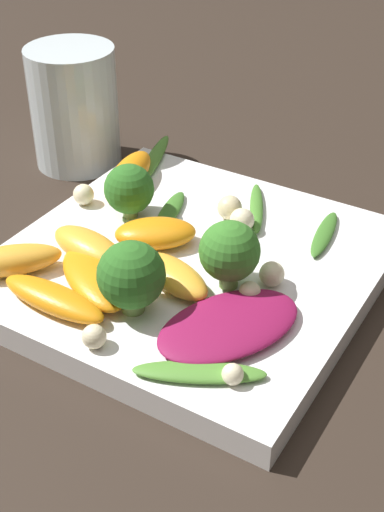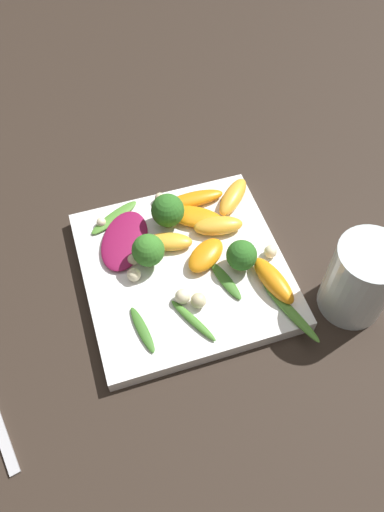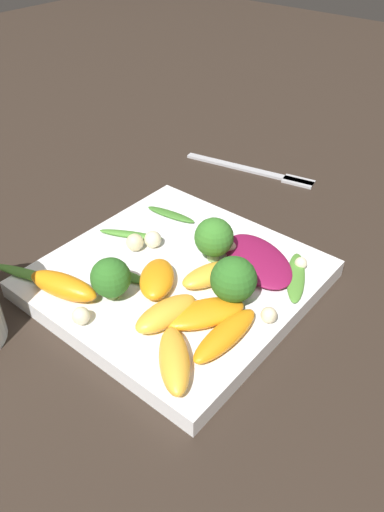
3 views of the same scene
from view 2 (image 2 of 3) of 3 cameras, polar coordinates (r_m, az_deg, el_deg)
name	(u,v)px [view 2 (image 2 of 3)]	position (r m, az deg, el deg)	size (l,w,h in m)	color
ground_plane	(184,273)	(0.63, -0.91, -2.01)	(2.40, 2.40, 0.00)	#2D231C
plate	(184,269)	(0.63, -0.92, -1.54)	(0.25, 0.25, 0.02)	white
drinking_glass	(360,280)	(0.60, 18.68, -2.56)	(0.08, 0.08, 0.11)	silver
radicchio_leaf_0	(125,240)	(0.64, -7.72, 1.80)	(0.09, 0.11, 0.01)	maroon
orange_segment_0	(218,226)	(0.64, 3.01, 3.47)	(0.07, 0.04, 0.02)	#FCAD33
orange_segment_1	(233,197)	(0.68, 4.70, 6.77)	(0.07, 0.07, 0.02)	#FCAD33
orange_segment_2	(273,280)	(0.60, 9.27, -2.76)	(0.04, 0.08, 0.02)	orange
orange_segment_3	(205,253)	(0.62, 1.47, 0.39)	(0.07, 0.06, 0.02)	orange
orange_segment_4	(195,199)	(0.67, 0.31, 6.54)	(0.08, 0.03, 0.01)	orange
orange_segment_5	(169,242)	(0.63, -2.68, 1.65)	(0.07, 0.04, 0.02)	#FCAD33
orange_segment_6	(195,217)	(0.65, 0.36, 4.49)	(0.08, 0.07, 0.02)	orange
broccoli_floret_0	(148,251)	(0.60, -5.03, 0.62)	(0.04, 0.04, 0.05)	#7A9E51
broccoli_floret_1	(242,256)	(0.60, 5.69, 0.06)	(0.04, 0.04, 0.04)	#7A9E51
broccoli_floret_2	(168,211)	(0.64, -2.74, 5.20)	(0.04, 0.04, 0.05)	#7A9E51
arugula_sprig_0	(290,312)	(0.59, 11.19, -6.29)	(0.04, 0.09, 0.01)	#518E33
arugula_sprig_1	(226,281)	(0.60, 3.88, -2.83)	(0.03, 0.06, 0.01)	#3D7528
arugula_sprig_2	(142,329)	(0.57, -5.70, -8.35)	(0.02, 0.06, 0.01)	#3D7528
arugula_sprig_3	(114,217)	(0.67, -8.86, 4.38)	(0.08, 0.05, 0.01)	#518E33
arugula_sprig_4	(193,320)	(0.58, 0.12, -7.37)	(0.04, 0.07, 0.01)	#47842D
macadamia_nut_0	(101,222)	(0.66, -10.34, 3.82)	(0.01, 0.01, 0.01)	beige
macadamia_nut_1	(134,274)	(0.60, -6.67, -2.09)	(0.02, 0.02, 0.02)	beige
macadamia_nut_2	(270,251)	(0.63, 8.96, 0.52)	(0.02, 0.02, 0.02)	beige
macadamia_nut_3	(164,197)	(0.68, -3.27, 6.72)	(0.01, 0.01, 0.01)	beige
macadamia_nut_4	(183,296)	(0.58, -1.09, -4.65)	(0.02, 0.02, 0.02)	beige
macadamia_nut_5	(201,300)	(0.58, 1.07, -5.01)	(0.02, 0.02, 0.02)	beige
macadamia_nut_6	(133,259)	(0.62, -6.76, -0.39)	(0.01, 0.01, 0.01)	beige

